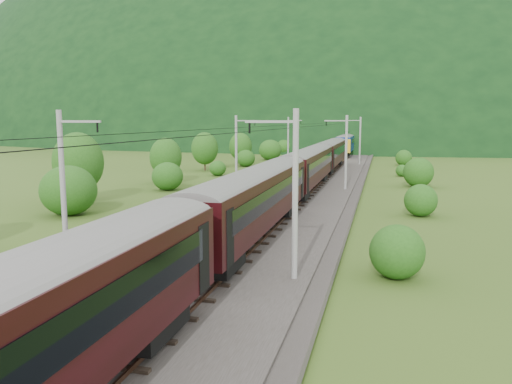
# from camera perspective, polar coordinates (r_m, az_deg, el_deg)

# --- Properties ---
(ground) EXTENTS (600.00, 600.00, 0.00)m
(ground) POSITION_cam_1_polar(r_m,az_deg,el_deg) (26.04, -9.36, -9.26)
(ground) COLOR #334D18
(ground) RESTS_ON ground
(railbed) EXTENTS (14.00, 220.00, 0.30)m
(railbed) POSITION_cam_1_polar(r_m,az_deg,el_deg) (35.06, -2.79, -4.34)
(railbed) COLOR #38332D
(railbed) RESTS_ON ground
(track_left) EXTENTS (2.40, 220.00, 0.27)m
(track_left) POSITION_cam_1_polar(r_m,az_deg,el_deg) (35.78, -6.48, -3.76)
(track_left) COLOR brown
(track_left) RESTS_ON railbed
(track_right) EXTENTS (2.40, 220.00, 0.27)m
(track_right) POSITION_cam_1_polar(r_m,az_deg,el_deg) (34.40, 1.04, -4.20)
(track_right) COLOR brown
(track_right) RESTS_ON railbed
(catenary_left) EXTENTS (2.54, 192.28, 8.00)m
(catenary_left) POSITION_cam_1_polar(r_m,az_deg,el_deg) (57.15, -2.20, 4.94)
(catenary_left) COLOR gray
(catenary_left) RESTS_ON railbed
(catenary_right) EXTENTS (2.54, 192.28, 8.00)m
(catenary_right) POSITION_cam_1_polar(r_m,az_deg,el_deg) (54.94, 10.17, 4.68)
(catenary_right) COLOR gray
(catenary_right) RESTS_ON railbed
(overhead_wires) EXTENTS (4.83, 198.00, 0.03)m
(overhead_wires) POSITION_cam_1_polar(r_m,az_deg,el_deg) (34.23, -2.88, 7.09)
(overhead_wires) COLOR black
(overhead_wires) RESTS_ON ground
(mountain_main) EXTENTS (504.00, 360.00, 244.00)m
(mountain_main) POSITION_cam_1_polar(r_m,az_deg,el_deg) (282.98, 12.36, 6.47)
(mountain_main) COLOR black
(mountain_main) RESTS_ON ground
(mountain_ridge) EXTENTS (336.00, 280.00, 132.00)m
(mountain_ridge) POSITION_cam_1_polar(r_m,az_deg,el_deg) (348.03, -7.68, 6.88)
(mountain_ridge) COLOR black
(mountain_ridge) RESTS_ON ground
(train) EXTENTS (2.96, 166.00, 5.15)m
(train) POSITION_cam_1_polar(r_m,az_deg,el_deg) (30.68, -0.37, 0.25)
(train) COLOR black
(train) RESTS_ON ground
(hazard_post_near) EXTENTS (0.17, 0.17, 1.62)m
(hazard_post_near) POSITION_cam_1_polar(r_m,az_deg,el_deg) (70.23, 5.65, 2.74)
(hazard_post_near) COLOR red
(hazard_post_near) RESTS_ON railbed
(hazard_post_far) EXTENTS (0.18, 0.18, 1.69)m
(hazard_post_far) POSITION_cam_1_polar(r_m,az_deg,el_deg) (79.60, 7.47, 3.38)
(hazard_post_far) COLOR red
(hazard_post_far) RESTS_ON railbed
(signal) EXTENTS (0.24, 0.24, 2.13)m
(signal) POSITION_cam_1_polar(r_m,az_deg,el_deg) (53.48, -1.20, 1.55)
(signal) COLOR black
(signal) RESTS_ON railbed
(vegetation_left) EXTENTS (12.17, 141.36, 6.67)m
(vegetation_left) POSITION_cam_1_polar(r_m,az_deg,el_deg) (48.06, -16.78, 1.89)
(vegetation_left) COLOR #225115
(vegetation_left) RESTS_ON ground
(vegetation_right) EXTENTS (6.31, 109.02, 3.13)m
(vegetation_right) POSITION_cam_1_polar(r_m,az_deg,el_deg) (38.77, 18.18, -1.78)
(vegetation_right) COLOR #225115
(vegetation_right) RESTS_ON ground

